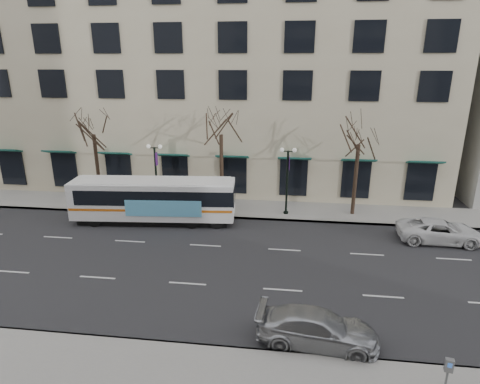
% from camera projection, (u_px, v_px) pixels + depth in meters
% --- Properties ---
extents(ground, '(160.00, 160.00, 0.00)m').
position_uv_depth(ground, '(197.00, 263.00, 23.31)').
color(ground, black).
rests_on(ground, ground).
extents(sidewalk_far, '(80.00, 4.00, 0.15)m').
position_uv_depth(sidewalk_far, '(286.00, 211.00, 31.18)').
color(sidewalk_far, gray).
rests_on(sidewalk_far, ground).
extents(building_hotel, '(40.00, 20.00, 24.00)m').
position_uv_depth(building_hotel, '(221.00, 52.00, 39.57)').
color(building_hotel, '#BDB190').
rests_on(building_hotel, ground).
extents(tree_far_left, '(3.60, 3.60, 8.34)m').
position_uv_depth(tree_far_left, '(92.00, 122.00, 30.67)').
color(tree_far_left, black).
rests_on(tree_far_left, ground).
extents(tree_far_mid, '(3.60, 3.60, 8.55)m').
position_uv_depth(tree_far_mid, '(221.00, 122.00, 29.44)').
color(tree_far_mid, black).
rests_on(tree_far_mid, ground).
extents(tree_far_right, '(3.60, 3.60, 8.06)m').
position_uv_depth(tree_far_right, '(360.00, 131.00, 28.42)').
color(tree_far_right, black).
rests_on(tree_far_right, ground).
extents(lamp_post_left, '(1.22, 0.45, 5.21)m').
position_uv_depth(lamp_post_left, '(156.00, 174.00, 30.69)').
color(lamp_post_left, black).
rests_on(lamp_post_left, ground).
extents(lamp_post_right, '(1.22, 0.45, 5.21)m').
position_uv_depth(lamp_post_right, '(287.00, 178.00, 29.53)').
color(lamp_post_right, black).
rests_on(lamp_post_right, ground).
extents(city_bus, '(11.80, 3.49, 3.15)m').
position_uv_depth(city_bus, '(155.00, 199.00, 28.75)').
color(city_bus, white).
rests_on(city_bus, ground).
extents(silver_car, '(5.17, 2.45, 1.46)m').
position_uv_depth(silver_car, '(317.00, 328.00, 16.48)').
color(silver_car, '#AAADB2').
rests_on(silver_car, ground).
extents(white_pickup, '(5.31, 2.55, 1.46)m').
position_uv_depth(white_pickup, '(440.00, 231.00, 25.86)').
color(white_pickup, silver).
rests_on(white_pickup, ground).
extents(pay_station, '(0.31, 0.23, 1.30)m').
position_uv_depth(pay_station, '(449.00, 368.00, 13.85)').
color(pay_station, gray).
rests_on(pay_station, sidewalk_near).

